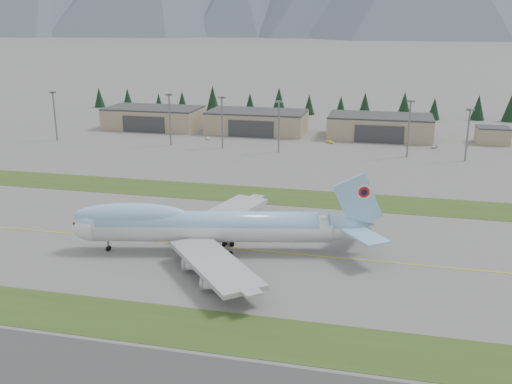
% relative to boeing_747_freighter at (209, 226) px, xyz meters
% --- Properties ---
extents(ground, '(7000.00, 7000.00, 0.00)m').
position_rel_boeing_747_freighter_xyz_m(ground, '(-8.97, 2.81, -6.48)').
color(ground, slate).
rests_on(ground, ground).
extents(grass_strip_near, '(400.00, 14.00, 0.08)m').
position_rel_boeing_747_freighter_xyz_m(grass_strip_near, '(-8.97, -35.19, -6.48)').
color(grass_strip_near, '#3A4F1C').
rests_on(grass_strip_near, ground).
extents(grass_strip_far, '(400.00, 18.00, 0.08)m').
position_rel_boeing_747_freighter_xyz_m(grass_strip_far, '(-8.97, 47.81, -6.48)').
color(grass_strip_far, '#3A4F1C').
rests_on(grass_strip_far, ground).
extents(taxiway_line_main, '(400.00, 0.40, 0.02)m').
position_rel_boeing_747_freighter_xyz_m(taxiway_line_main, '(-8.97, 2.81, -6.48)').
color(taxiway_line_main, yellow).
rests_on(taxiway_line_main, ground).
extents(boeing_747_freighter, '(74.89, 62.96, 19.65)m').
position_rel_boeing_747_freighter_xyz_m(boeing_747_freighter, '(0.00, 0.00, 0.00)').
color(boeing_747_freighter, silver).
rests_on(boeing_747_freighter, ground).
extents(hangar_left, '(48.00, 26.60, 10.80)m').
position_rel_boeing_747_freighter_xyz_m(hangar_left, '(-78.97, 152.71, -1.09)').
color(hangar_left, gray).
rests_on(hangar_left, ground).
extents(hangar_center, '(48.00, 26.60, 10.80)m').
position_rel_boeing_747_freighter_xyz_m(hangar_center, '(-23.97, 152.71, -1.09)').
color(hangar_center, gray).
rests_on(hangar_center, ground).
extents(hangar_right, '(48.00, 26.60, 10.80)m').
position_rel_boeing_747_freighter_xyz_m(hangar_right, '(36.03, 152.71, -1.09)').
color(hangar_right, gray).
rests_on(hangar_right, ground).
extents(control_shed, '(14.00, 12.00, 7.60)m').
position_rel_boeing_747_freighter_xyz_m(control_shed, '(86.03, 150.81, -2.68)').
color(control_shed, gray).
rests_on(control_shed, ground).
extents(floodlight_masts, '(183.62, 6.92, 23.16)m').
position_rel_boeing_747_freighter_xyz_m(floodlight_masts, '(-14.12, 112.38, 9.15)').
color(floodlight_masts, slate).
rests_on(floodlight_masts, ground).
extents(service_vehicle_a, '(2.74, 3.95, 1.25)m').
position_rel_boeing_747_freighter_xyz_m(service_vehicle_a, '(-42.29, 130.07, -6.48)').
color(service_vehicle_a, white).
rests_on(service_vehicle_a, ground).
extents(service_vehicle_b, '(4.11, 3.02, 1.29)m').
position_rel_boeing_747_freighter_xyz_m(service_vehicle_b, '(14.33, 134.30, -6.48)').
color(service_vehicle_b, gold).
rests_on(service_vehicle_b, ground).
extents(service_vehicle_c, '(3.56, 4.95, 1.33)m').
position_rel_boeing_747_freighter_xyz_m(service_vehicle_c, '(60.11, 135.01, -6.48)').
color(service_vehicle_c, silver).
rests_on(service_vehicle_c, ground).
extents(conifer_belt, '(274.80, 13.99, 15.71)m').
position_rel_boeing_747_freighter_xyz_m(conifer_belt, '(-0.56, 216.11, 0.37)').
color(conifer_belt, black).
rests_on(conifer_belt, ground).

